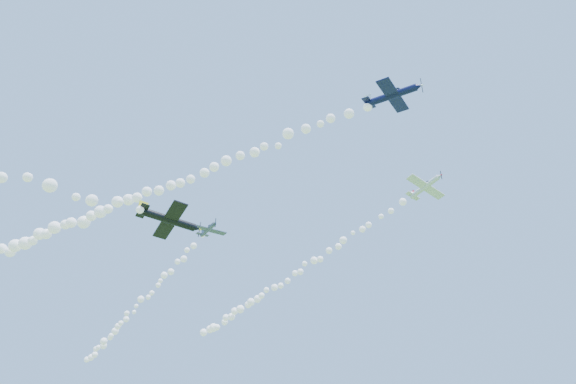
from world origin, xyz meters
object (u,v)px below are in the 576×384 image
Objects in this scene: plane_navy at (393,95)px; plane_grey at (208,229)px; plane_white at (426,187)px; plane_black at (170,220)px.

plane_navy is 40.11m from plane_grey.
plane_grey is at bearing -135.18° from plane_white.
plane_white is at bearing -6.28° from plane_black.
plane_white is 37.52m from plane_grey.
plane_white is at bearing 47.03° from plane_grey.
plane_black is (-19.49, -35.12, -16.78)m from plane_white.
plane_grey is 0.78× the size of plane_black.
plane_white reaches higher than plane_grey.
plane_grey reaches higher than plane_black.
plane_navy reaches higher than plane_black.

